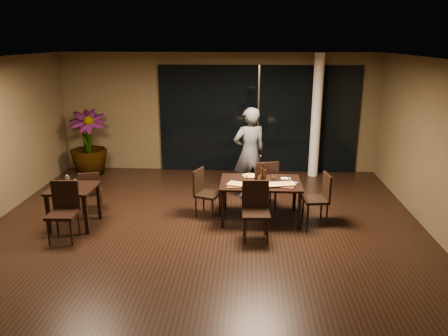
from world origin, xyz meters
TOP-DOWN VIEW (x-y plane):
  - ground at (0.00, 0.00)m, footprint 8.00×8.00m
  - wall_back at (0.00, 4.05)m, footprint 8.00×0.10m
  - wall_front at (0.00, -4.05)m, footprint 8.00×0.10m
  - ceiling at (0.00, 0.00)m, footprint 8.00×8.00m
  - window_panel at (1.00, 3.96)m, footprint 5.00×0.06m
  - column at (2.40, 3.65)m, footprint 0.24×0.24m
  - main_table at (1.00, 0.80)m, footprint 1.50×1.00m
  - side_table at (-2.40, 0.30)m, footprint 0.80×0.80m
  - chair_main_far at (1.11, 1.39)m, footprint 0.55×0.55m
  - chair_main_near at (0.90, -0.01)m, footprint 0.49×0.49m
  - chair_main_left at (-0.08, 0.93)m, footprint 0.55×0.55m
  - chair_main_right at (2.10, 0.71)m, footprint 0.49×0.49m
  - chair_side_far at (-2.31, 0.92)m, footprint 0.49×0.49m
  - chair_side_near at (-2.36, -0.23)m, footprint 0.49×0.49m
  - diner at (0.79, 1.99)m, footprint 0.78×0.66m
  - potted_plant at (-3.23, 3.40)m, footprint 1.10×1.10m
  - pizza_board_left at (0.65, 0.53)m, footprint 0.55×0.29m
  - pizza_board_right at (1.36, 0.59)m, footprint 0.57×0.40m
  - oblong_pizza_left at (0.65, 0.53)m, footprint 0.54×0.37m
  - oblong_pizza_right at (1.36, 0.59)m, footprint 0.52×0.33m
  - round_pizza at (0.80, 1.13)m, footprint 0.28×0.28m
  - bottle_a at (0.91, 0.89)m, footprint 0.06×0.06m
  - bottle_b at (1.07, 0.84)m, footprint 0.07×0.07m
  - bottle_c at (1.04, 0.89)m, footprint 0.07×0.07m
  - tumbler_left at (0.72, 0.88)m, footprint 0.07×0.07m
  - tumbler_right at (1.24, 0.96)m, footprint 0.08×0.08m
  - napkin_near at (1.59, 0.73)m, footprint 0.20×0.15m
  - napkin_far at (1.48, 1.00)m, footprint 0.18×0.11m
  - wine_glass_a at (-2.51, 0.38)m, footprint 0.09×0.09m
  - wine_glass_b at (-2.31, 0.24)m, footprint 0.07×0.07m
  - side_napkin at (-2.32, 0.11)m, footprint 0.21×0.17m

SIDE VIEW (x-z plane):
  - ground at x=0.00m, z-range 0.00..0.00m
  - chair_side_far at x=-2.31m, z-range 0.05..0.91m
  - chair_main_left at x=-0.08m, z-range 0.05..0.98m
  - chair_main_right at x=2.10m, z-range 0.06..1.00m
  - chair_main_far at x=1.11m, z-range 0.06..1.06m
  - chair_main_near at x=0.90m, z-range 0.06..1.06m
  - chair_side_near at x=-2.36m, z-range 0.06..1.07m
  - side_table at x=-2.40m, z-range 0.25..1.00m
  - main_table at x=1.00m, z-range 0.30..1.05m
  - pizza_board_left at x=0.65m, z-range 0.75..0.76m
  - pizza_board_right at x=1.36m, z-range 0.75..0.76m
  - round_pizza at x=0.80m, z-range 0.75..0.76m
  - napkin_near at x=1.59m, z-range 0.75..0.76m
  - napkin_far at x=1.48m, z-range 0.75..0.76m
  - side_napkin at x=-2.32m, z-range 0.75..0.76m
  - oblong_pizza_left at x=0.65m, z-range 0.77..0.78m
  - oblong_pizza_right at x=1.36m, z-range 0.77..0.78m
  - tumbler_left at x=0.72m, z-range 0.75..0.84m
  - tumbler_right at x=1.24m, z-range 0.75..0.85m
  - potted_plant at x=-3.23m, z-range 0.00..1.62m
  - wine_glass_b at x=-2.31m, z-range 0.75..0.92m
  - wine_glass_a at x=-2.51m, z-range 0.75..0.94m
  - bottle_a at x=0.91m, z-range 0.75..1.02m
  - bottle_b at x=1.07m, z-range 0.75..1.05m
  - bottle_c at x=1.04m, z-range 0.75..1.09m
  - diner at x=0.79m, z-range 0.00..1.97m
  - window_panel at x=1.00m, z-range 0.00..2.70m
  - wall_back at x=0.00m, z-range 0.00..3.00m
  - wall_front at x=0.00m, z-range 0.00..3.00m
  - column at x=2.40m, z-range 0.00..3.00m
  - ceiling at x=0.00m, z-range 3.00..3.04m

